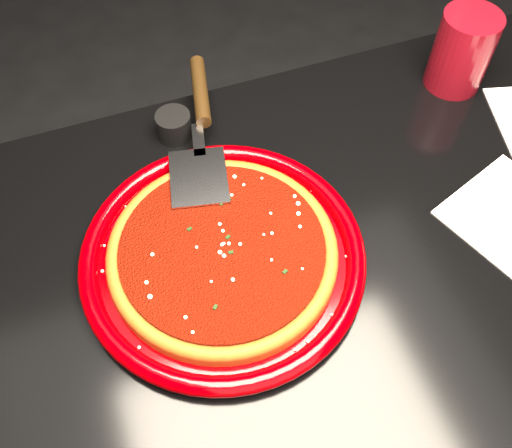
{
  "coord_description": "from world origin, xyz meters",
  "views": [
    {
      "loc": [
        -0.24,
        -0.33,
        1.44
      ],
      "look_at": [
        -0.08,
        0.1,
        0.77
      ],
      "focal_mm": 40.0,
      "sensor_mm": 36.0,
      "label": 1
    }
  ],
  "objects_px": {
    "plate": "(223,255)",
    "ramekin": "(174,125)",
    "table": "(312,364)",
    "cup": "(462,51)",
    "pizza_server": "(201,128)"
  },
  "relations": [
    {
      "from": "ramekin",
      "to": "table",
      "type": "bearing_deg",
      "value": -66.6
    },
    {
      "from": "plate",
      "to": "cup",
      "type": "relative_size",
      "value": 2.94
    },
    {
      "from": "plate",
      "to": "ramekin",
      "type": "relative_size",
      "value": 7.02
    },
    {
      "from": "plate",
      "to": "pizza_server",
      "type": "bearing_deg",
      "value": 80.4
    },
    {
      "from": "table",
      "to": "ramekin",
      "type": "relative_size",
      "value": 21.27
    },
    {
      "from": "cup",
      "to": "table",
      "type": "bearing_deg",
      "value": -142.04
    },
    {
      "from": "pizza_server",
      "to": "ramekin",
      "type": "relative_size",
      "value": 6.27
    },
    {
      "from": "table",
      "to": "cup",
      "type": "xyz_separation_m",
      "value": [
        0.35,
        0.27,
        0.44
      ]
    },
    {
      "from": "plate",
      "to": "pizza_server",
      "type": "distance_m",
      "value": 0.21
    },
    {
      "from": "cup",
      "to": "pizza_server",
      "type": "bearing_deg",
      "value": 179.96
    },
    {
      "from": "table",
      "to": "pizza_server",
      "type": "xyz_separation_m",
      "value": [
        -0.11,
        0.27,
        0.42
      ]
    },
    {
      "from": "table",
      "to": "ramekin",
      "type": "bearing_deg",
      "value": 113.4
    },
    {
      "from": "pizza_server",
      "to": "plate",
      "type": "bearing_deg",
      "value": -86.99
    },
    {
      "from": "table",
      "to": "ramekin",
      "type": "height_order",
      "value": "ramekin"
    },
    {
      "from": "cup",
      "to": "ramekin",
      "type": "relative_size",
      "value": 2.39
    }
  ]
}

